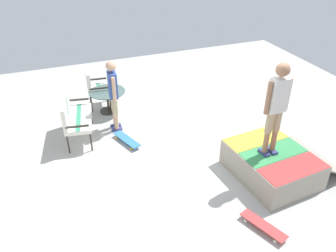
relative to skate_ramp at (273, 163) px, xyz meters
name	(u,v)px	position (x,y,z in m)	size (l,w,h in m)	color
ground_plane	(186,157)	(1.16, 1.27, -0.32)	(12.00, 12.00, 0.10)	#B2B2AD
skate_ramp	(273,163)	(0.00, 0.00, 0.00)	(1.73, 2.12, 0.54)	gray
patio_bench	(73,114)	(2.68, 3.32, 0.34)	(1.33, 0.76, 1.02)	#2D2823
patio_chair_near_house	(94,85)	(3.99, 2.62, 0.34)	(0.67, 0.61, 1.02)	#2D2823
patio_table	(108,97)	(3.60, 2.37, 0.13)	(0.90, 0.90, 0.57)	#2D2823
person_watching	(113,91)	(2.74, 2.38, 0.70)	(0.48, 0.26, 1.67)	navy
person_skater	(277,103)	(0.02, 0.15, 1.31)	(0.25, 0.48, 1.76)	navy
skateboard_by_bench	(127,140)	(2.06, 2.31, -0.19)	(0.82, 0.46, 0.10)	#3372B2
skateboard_spare	(263,226)	(-1.11, 0.93, -0.19)	(0.82, 0.47, 0.10)	#B23838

